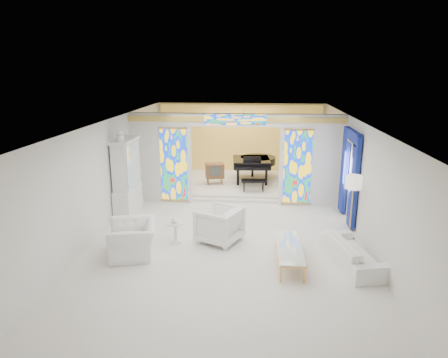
# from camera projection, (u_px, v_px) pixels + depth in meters

# --- Properties ---
(floor) EXTENTS (12.00, 12.00, 0.00)m
(floor) POSITION_uv_depth(u_px,v_px,m) (231.00, 225.00, 11.59)
(floor) COLOR silver
(floor) RESTS_ON ground
(ceiling) EXTENTS (7.00, 12.00, 0.02)m
(ceiling) POSITION_uv_depth(u_px,v_px,m) (231.00, 121.00, 10.79)
(ceiling) COLOR silver
(ceiling) RESTS_ON wall_back
(wall_back) EXTENTS (7.00, 0.02, 3.00)m
(wall_back) POSITION_uv_depth(u_px,v_px,m) (240.00, 139.00, 16.95)
(wall_back) COLOR silver
(wall_back) RESTS_ON floor
(wall_front) EXTENTS (7.00, 0.02, 3.00)m
(wall_front) POSITION_uv_depth(u_px,v_px,m) (202.00, 287.00, 5.42)
(wall_front) COLOR silver
(wall_front) RESTS_ON floor
(wall_left) EXTENTS (0.02, 12.00, 3.00)m
(wall_left) POSITION_uv_depth(u_px,v_px,m) (110.00, 172.00, 11.47)
(wall_left) COLOR silver
(wall_left) RESTS_ON floor
(wall_right) EXTENTS (0.02, 12.00, 3.00)m
(wall_right) POSITION_uv_depth(u_px,v_px,m) (359.00, 178.00, 10.91)
(wall_right) COLOR silver
(wall_right) RESTS_ON floor
(partition_wall) EXTENTS (7.00, 0.22, 3.00)m
(partition_wall) POSITION_uv_depth(u_px,v_px,m) (235.00, 155.00, 13.06)
(partition_wall) COLOR silver
(partition_wall) RESTS_ON floor
(stained_glass_left) EXTENTS (0.90, 0.04, 2.40)m
(stained_glass_left) POSITION_uv_depth(u_px,v_px,m) (174.00, 165.00, 13.22)
(stained_glass_left) COLOR gold
(stained_glass_left) RESTS_ON partition_wall
(stained_glass_right) EXTENTS (0.90, 0.04, 2.40)m
(stained_glass_right) POSITION_uv_depth(u_px,v_px,m) (298.00, 167.00, 12.89)
(stained_glass_right) COLOR gold
(stained_glass_right) RESTS_ON partition_wall
(stained_glass_transom) EXTENTS (2.00, 0.04, 0.34)m
(stained_glass_transom) POSITION_uv_depth(u_px,v_px,m) (235.00, 120.00, 12.65)
(stained_glass_transom) COLOR gold
(stained_glass_transom) RESTS_ON partition_wall
(alcove_platform) EXTENTS (6.80, 3.80, 0.18)m
(alcove_platform) POSITION_uv_depth(u_px,v_px,m) (238.00, 183.00, 15.50)
(alcove_platform) COLOR silver
(alcove_platform) RESTS_ON floor
(gold_curtain_back) EXTENTS (6.70, 0.10, 2.90)m
(gold_curtain_back) POSITION_uv_depth(u_px,v_px,m) (240.00, 139.00, 16.84)
(gold_curtain_back) COLOR gold
(gold_curtain_back) RESTS_ON wall_back
(chandelier) EXTENTS (0.48, 0.48, 0.30)m
(chandelier) POSITION_uv_depth(u_px,v_px,m) (244.00, 120.00, 14.74)
(chandelier) COLOR #D5974A
(chandelier) RESTS_ON ceiling
(blue_drapes) EXTENTS (0.14, 1.85, 2.65)m
(blue_drapes) POSITION_uv_depth(u_px,v_px,m) (350.00, 169.00, 11.57)
(blue_drapes) COLOR navy
(blue_drapes) RESTS_ON wall_right
(china_cabinet) EXTENTS (0.56, 1.46, 2.72)m
(china_cabinet) POSITION_uv_depth(u_px,v_px,m) (127.00, 178.00, 12.11)
(china_cabinet) COLOR silver
(china_cabinet) RESTS_ON floor
(armchair_left) EXTENTS (1.37, 1.48, 0.81)m
(armchair_left) POSITION_uv_depth(u_px,v_px,m) (133.00, 239.00, 9.61)
(armchair_left) COLOR silver
(armchair_left) RESTS_ON floor
(armchair_right) EXTENTS (1.36, 1.35, 0.94)m
(armchair_right) POSITION_uv_depth(u_px,v_px,m) (219.00, 225.00, 10.35)
(armchair_right) COLOR white
(armchair_right) RESTS_ON floor
(sofa) EXTENTS (1.23, 2.17, 0.60)m
(sofa) POSITION_uv_depth(u_px,v_px,m) (352.00, 252.00, 9.18)
(sofa) COLOR white
(sofa) RESTS_ON floor
(side_table) EXTENTS (0.55, 0.55, 0.55)m
(side_table) POSITION_uv_depth(u_px,v_px,m) (175.00, 229.00, 10.31)
(side_table) COLOR silver
(side_table) RESTS_ON floor
(vase) EXTENTS (0.21, 0.21, 0.18)m
(vase) POSITION_uv_depth(u_px,v_px,m) (175.00, 219.00, 10.23)
(vase) COLOR silver
(vase) RESTS_ON side_table
(coffee_table) EXTENTS (0.61, 1.92, 0.43)m
(coffee_table) POSITION_uv_depth(u_px,v_px,m) (289.00, 248.00, 9.19)
(coffee_table) COLOR white
(coffee_table) RESTS_ON floor
(floor_lamp) EXTENTS (0.53, 0.53, 1.74)m
(floor_lamp) POSITION_uv_depth(u_px,v_px,m) (354.00, 185.00, 10.23)
(floor_lamp) COLOR #D5974A
(floor_lamp) RESTS_ON floor
(grand_piano) EXTENTS (1.75, 2.73, 1.06)m
(grand_piano) POSITION_uv_depth(u_px,v_px,m) (254.00, 162.00, 15.45)
(grand_piano) COLOR black
(grand_piano) RESTS_ON alcove_platform
(tv_console) EXTENTS (0.76, 0.60, 0.78)m
(tv_console) POSITION_uv_depth(u_px,v_px,m) (215.00, 171.00, 14.96)
(tv_console) COLOR brown
(tv_console) RESTS_ON alcove_platform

